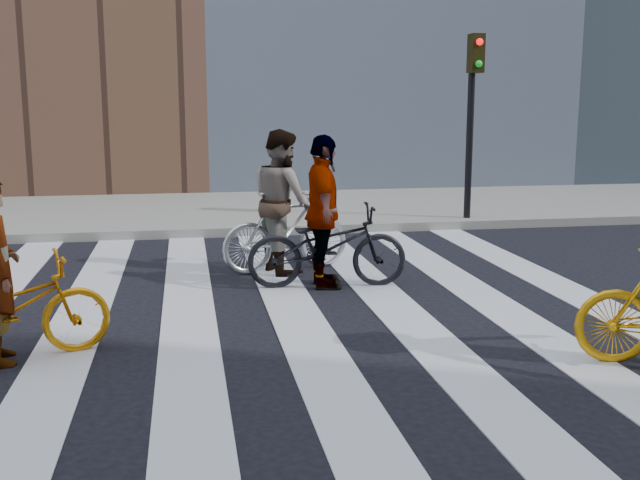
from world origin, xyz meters
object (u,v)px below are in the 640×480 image
object	(u,v)px
traffic_signal	(473,97)
rider_rear	(323,212)
bike_yellow_left	(6,310)
rider_mid	(282,201)
bike_silver_mid	(286,231)
bike_dark_rear	(327,246)

from	to	relation	value
traffic_signal	rider_rear	size ratio (longest dim) A/B	1.83
bike_yellow_left	rider_rear	xyz separation A→B (m)	(3.12, 2.08, 0.46)
traffic_signal	rider_mid	xyz separation A→B (m)	(-3.71, -2.94, -1.35)
traffic_signal	bike_silver_mid	bearing A→B (deg)	-141.30
traffic_signal	bike_dark_rear	xyz separation A→B (m)	(-3.30, -3.89, -1.78)
rider_mid	bike_silver_mid	bearing A→B (deg)	-105.75
rider_mid	rider_rear	size ratio (longest dim) A/B	1.02
traffic_signal	rider_mid	distance (m)	4.92
bike_dark_rear	bike_silver_mid	bearing A→B (deg)	25.11
rider_mid	bike_dark_rear	bearing A→B (deg)	-172.37
bike_yellow_left	bike_dark_rear	distance (m)	3.80
traffic_signal	bike_silver_mid	size ratio (longest dim) A/B	1.89
bike_silver_mid	bike_dark_rear	size ratio (longest dim) A/B	0.93
bike_yellow_left	rider_mid	bearing A→B (deg)	-59.98
rider_mid	bike_yellow_left	bearing A→B (deg)	121.96
bike_dark_rear	rider_rear	size ratio (longest dim) A/B	1.04
bike_yellow_left	rider_rear	world-z (taller)	rider_rear
rider_mid	rider_rear	bearing A→B (deg)	-174.95
traffic_signal	rider_rear	bearing A→B (deg)	-130.76
traffic_signal	bike_dark_rear	bearing A→B (deg)	-130.33
bike_dark_rear	bike_yellow_left	bearing A→B (deg)	127.58
traffic_signal	rider_mid	bearing A→B (deg)	-141.68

